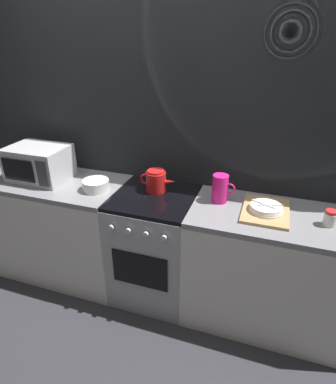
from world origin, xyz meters
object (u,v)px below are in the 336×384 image
(mixing_bowl, at_px, (96,185))
(pitcher, at_px, (220,188))
(kettle, at_px, (156,181))
(stove_unit, at_px, (155,246))
(microwave, at_px, (39,163))
(dish_pile, at_px, (266,210))
(spice_jar, at_px, (330,218))

(mixing_bowl, relative_size, pitcher, 1.00)
(kettle, bearing_deg, stove_unit, -81.70)
(microwave, bearing_deg, stove_unit, 0.24)
(microwave, xyz_separation_m, pitcher, (1.45, 0.08, -0.03))
(stove_unit, height_order, dish_pile, dish_pile)
(kettle, bearing_deg, spice_jar, -5.41)
(stove_unit, height_order, mixing_bowl, mixing_bowl)
(mixing_bowl, bearing_deg, stove_unit, 5.61)
(kettle, distance_m, mixing_bowl, 0.46)
(pitcher, distance_m, dish_pile, 0.34)
(kettle, distance_m, pitcher, 0.48)
(microwave, height_order, dish_pile, microwave)
(mixing_bowl, relative_size, spice_jar, 1.90)
(mixing_bowl, height_order, pitcher, pitcher)
(kettle, height_order, mixing_bowl, kettle)
(mixing_bowl, distance_m, spice_jar, 1.62)
(stove_unit, relative_size, microwave, 1.96)
(dish_pile, height_order, spice_jar, spice_jar)
(stove_unit, xyz_separation_m, microwave, (-0.98, -0.00, 0.59))
(microwave, xyz_separation_m, mixing_bowl, (0.53, -0.04, -0.10))
(stove_unit, distance_m, dish_pile, 0.92)
(stove_unit, height_order, microwave, microwave)
(dish_pile, distance_m, spice_jar, 0.38)
(kettle, distance_m, spice_jar, 1.19)
(mixing_bowl, bearing_deg, kettle, 17.08)
(kettle, distance_m, dish_pile, 0.81)
(spice_jar, bearing_deg, microwave, 179.52)
(kettle, xyz_separation_m, spice_jar, (1.18, -0.11, -0.03))
(microwave, height_order, spice_jar, microwave)
(stove_unit, height_order, kettle, kettle)
(microwave, bearing_deg, kettle, 5.57)
(spice_jar, bearing_deg, kettle, 174.59)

